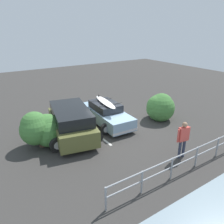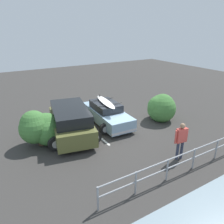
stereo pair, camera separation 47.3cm
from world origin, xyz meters
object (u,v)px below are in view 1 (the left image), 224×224
(suv_car, at_px, (71,122))
(person_bystander, at_px, (183,137))
(sedan_car, at_px, (106,114))
(bush_near_left, at_px, (160,106))
(bush_near_right, at_px, (42,130))

(suv_car, bearing_deg, person_bystander, 125.82)
(sedan_car, bearing_deg, suv_car, 10.93)
(bush_near_left, xyz_separation_m, bush_near_right, (7.47, -0.68, 0.05))
(suv_car, bearing_deg, bush_near_right, 4.37)
(person_bystander, relative_size, bush_near_left, 0.91)
(bush_near_left, bearing_deg, person_bystander, 57.92)
(suv_car, xyz_separation_m, bush_near_left, (-5.84, 0.80, -0.02))
(sedan_car, bearing_deg, bush_near_left, 158.53)
(sedan_car, xyz_separation_m, suv_car, (2.54, 0.49, 0.23))
(bush_near_right, bearing_deg, sedan_car, -171.60)
(suv_car, relative_size, bush_near_right, 2.20)
(sedan_car, height_order, bush_near_right, bush_near_right)
(suv_car, distance_m, bush_near_left, 5.89)
(suv_car, xyz_separation_m, bush_near_right, (1.63, 0.12, 0.03))
(sedan_car, relative_size, bush_near_right, 2.06)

